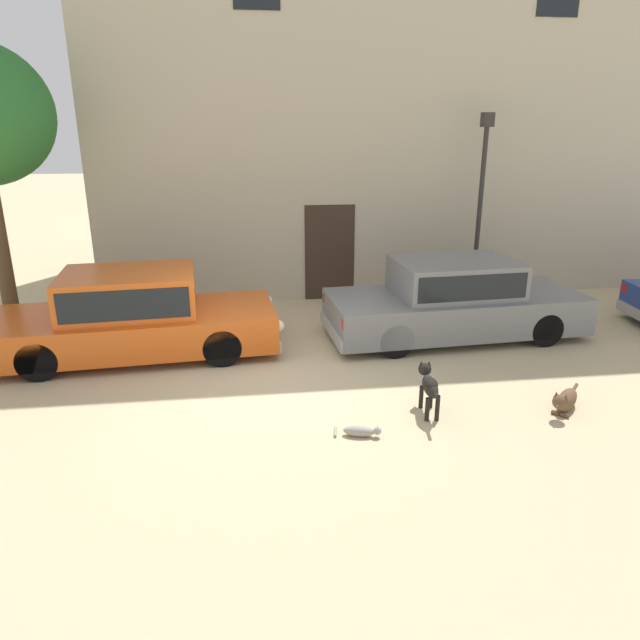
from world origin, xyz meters
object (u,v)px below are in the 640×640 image
object	(u,v)px
stray_dog_tan	(565,400)
street_lamp	(482,185)
parked_sedan_second	(455,299)
stray_dog_spotted	(429,384)
stray_cat	(361,431)
parked_sedan_nearest	(134,314)

from	to	relation	value
stray_dog_tan	street_lamp	bearing A→B (deg)	-142.96
parked_sedan_second	stray_dog_tan	world-z (taller)	parked_sedan_second
stray_dog_spotted	stray_cat	bearing A→B (deg)	120.70
parked_sedan_nearest	street_lamp	xyz separation A→B (m)	(6.88, 2.23, 1.82)
parked_sedan_nearest	stray_dog_spotted	bearing A→B (deg)	-36.66
stray_cat	parked_sedan_nearest	bearing A→B (deg)	150.27
parked_sedan_nearest	street_lamp	size ratio (longest dim) A/B	1.24
parked_sedan_nearest	stray_cat	size ratio (longest dim) A/B	8.20
stray_cat	street_lamp	world-z (taller)	street_lamp
parked_sedan_second	stray_cat	distance (m)	4.21
stray_dog_spotted	stray_dog_tan	bearing A→B (deg)	-92.33
street_lamp	parked_sedan_nearest	bearing A→B (deg)	-162.04
street_lamp	parked_sedan_second	bearing A→B (deg)	-119.89
parked_sedan_nearest	parked_sedan_second	size ratio (longest dim) A/B	1.01
stray_dog_spotted	stray_dog_tan	distance (m)	1.91
parked_sedan_nearest	street_lamp	world-z (taller)	street_lamp
parked_sedan_nearest	street_lamp	bearing A→B (deg)	13.41
stray_cat	street_lamp	distance (m)	6.99
stray_dog_spotted	stray_dog_tan	world-z (taller)	stray_dog_spotted
parked_sedan_nearest	stray_cat	bearing A→B (deg)	-49.12
parked_sedan_nearest	parked_sedan_second	xyz separation A→B (m)	(5.69, 0.16, -0.00)
parked_sedan_second	stray_cat	size ratio (longest dim) A/B	8.10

